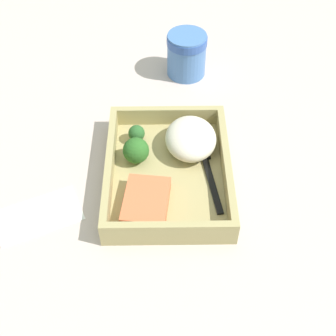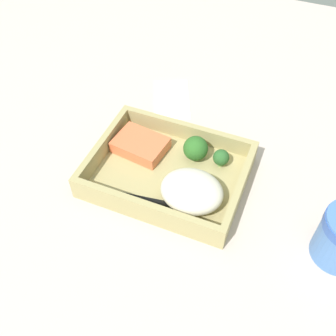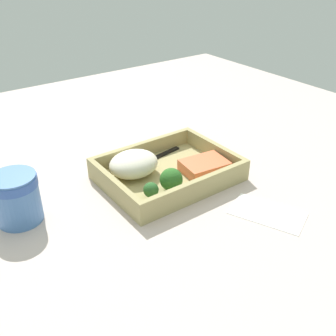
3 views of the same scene
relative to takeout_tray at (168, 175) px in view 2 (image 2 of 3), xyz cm
name	(u,v)px [view 2 (image 2 of 3)]	position (x,y,z in cm)	size (l,w,h in cm)	color
ground_plane	(168,181)	(0.00, 0.00, -1.60)	(160.00, 160.00, 2.00)	beige
takeout_tray	(168,175)	(0.00, 0.00, 0.00)	(27.98, 21.46, 1.20)	tan
tray_rim	(168,167)	(0.00, 0.00, 2.41)	(27.98, 21.46, 3.62)	tan
salmon_fillet	(140,145)	(-7.27, 3.66, 1.81)	(9.72, 7.17, 2.43)	#E46B41
mashed_potatoes	(192,191)	(6.10, -4.19, 3.24)	(10.91, 9.26, 5.29)	silver
broccoli_floret_1	(196,149)	(3.28, 5.62, 3.09)	(4.70, 4.70, 4.91)	#7A9F5A
broccoli_floret_2	(221,158)	(8.27, 5.70, 2.55)	(3.06, 3.06, 3.56)	#7C9D59
fork	(151,201)	(-0.17, -7.19, 0.82)	(15.87, 3.88, 0.44)	black
receipt_slip	(172,99)	(-7.99, 21.62, -0.48)	(7.78, 13.79, 0.24)	white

